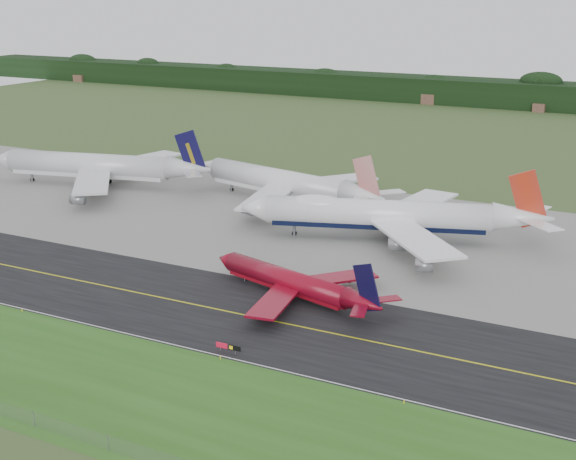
# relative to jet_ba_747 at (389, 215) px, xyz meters

# --- Properties ---
(ground) EXTENTS (600.00, 600.00, 0.00)m
(ground) POSITION_rel_jet_ba_747_xyz_m (-5.68, -47.69, -5.86)
(ground) COLOR #3B5527
(ground) RESTS_ON ground
(grass_verge) EXTENTS (400.00, 30.00, 0.01)m
(grass_verge) POSITION_rel_jet_ba_747_xyz_m (-5.68, -82.69, -5.86)
(grass_verge) COLOR #295619
(grass_verge) RESTS_ON ground
(taxiway) EXTENTS (400.00, 32.00, 0.02)m
(taxiway) POSITION_rel_jet_ba_747_xyz_m (-5.68, -51.69, -5.85)
(taxiway) COLOR black
(taxiway) RESTS_ON ground
(apron) EXTENTS (400.00, 78.00, 0.01)m
(apron) POSITION_rel_jet_ba_747_xyz_m (-5.68, 3.31, -5.85)
(apron) COLOR gray
(apron) RESTS_ON ground
(taxiway_centreline) EXTENTS (400.00, 0.40, 0.00)m
(taxiway_centreline) POSITION_rel_jet_ba_747_xyz_m (-5.68, -51.69, -5.83)
(taxiway_centreline) COLOR gold
(taxiway_centreline) RESTS_ON taxiway
(taxiway_edge_line) EXTENTS (400.00, 0.25, 0.00)m
(taxiway_edge_line) POSITION_rel_jet_ba_747_xyz_m (-5.68, -67.19, -5.83)
(taxiway_edge_line) COLOR silver
(taxiway_edge_line) RESTS_ON taxiway
(perimeter_fence) EXTENTS (320.00, 0.10, 320.00)m
(perimeter_fence) POSITION_rel_jet_ba_747_xyz_m (-5.68, -95.69, -4.76)
(perimeter_fence) COLOR slate
(perimeter_fence) RESTS_ON ground
(horizon_treeline) EXTENTS (700.00, 25.00, 12.00)m
(horizon_treeline) POSITION_rel_jet_ba_747_xyz_m (-5.68, 226.08, -0.39)
(horizon_treeline) COLOR black
(horizon_treeline) RESTS_ON ground
(jet_ba_747) EXTENTS (66.85, 54.00, 17.22)m
(jet_ba_747) POSITION_rel_jet_ba_747_xyz_m (0.00, 0.00, 0.00)
(jet_ba_747) COLOR white
(jet_ba_747) RESTS_ON ground
(jet_red_737) EXTENTS (38.90, 31.02, 10.67)m
(jet_red_737) POSITION_rel_jet_ba_747_xyz_m (-2.46, -40.84, -2.91)
(jet_red_737) COLOR maroon
(jet_red_737) RESTS_ON ground
(jet_navy_gold) EXTENTS (66.49, 56.92, 17.30)m
(jet_navy_gold) POSITION_rel_jet_ba_747_xyz_m (-90.42, 10.71, -0.18)
(jet_navy_gold) COLOR silver
(jet_navy_gold) RESTS_ON ground
(jet_star_tail) EXTENTS (60.96, 50.09, 16.21)m
(jet_star_tail) POSITION_rel_jet_ba_747_xyz_m (-34.84, 17.85, -0.46)
(jet_star_tail) COLOR white
(jet_star_tail) RESTS_ON ground
(taxiway_sign) EXTENTS (4.25, 0.30, 1.41)m
(taxiway_sign) POSITION_rel_jet_ba_747_xyz_m (-1.25, -65.69, -4.86)
(taxiway_sign) COLOR slate
(taxiway_sign) RESTS_ON ground
(edge_marker_left) EXTENTS (0.16, 0.16, 0.50)m
(edge_marker_left) POSITION_rel_jet_ba_747_xyz_m (-41.54, -68.19, -5.61)
(edge_marker_left) COLOR yellow
(edge_marker_left) RESTS_ON ground
(edge_marker_center) EXTENTS (0.16, 0.16, 0.50)m
(edge_marker_center) POSITION_rel_jet_ba_747_xyz_m (-1.11, -68.19, -5.61)
(edge_marker_center) COLOR yellow
(edge_marker_center) RESTS_ON ground
(edge_marker_right) EXTENTS (0.16, 0.16, 0.50)m
(edge_marker_right) POSITION_rel_jet_ba_747_xyz_m (28.03, -68.19, -5.61)
(edge_marker_right) COLOR yellow
(edge_marker_right) RESTS_ON ground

